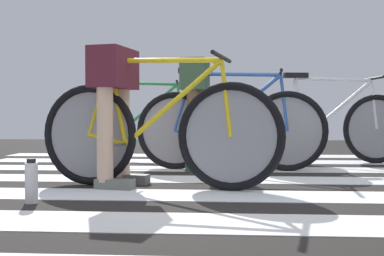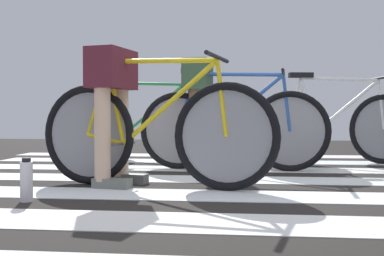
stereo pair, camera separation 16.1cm
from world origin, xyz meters
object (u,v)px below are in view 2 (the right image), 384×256
object	(u,v)px
bicycle_1_of_4	(153,132)
water_bottle	(26,181)
bicycle_2_of_4	(232,128)
bicycle_4_of_4	(145,125)
cyclist_1_of_4	(113,97)
bicycle_3_of_4	(334,127)
cyclist_2_of_4	(198,99)

from	to	relation	value
bicycle_1_of_4	water_bottle	distance (m)	0.92
bicycle_1_of_4	bicycle_2_of_4	xyz separation A→B (m)	(0.51, 1.13, 0.00)
bicycle_4_of_4	cyclist_1_of_4	bearing A→B (deg)	-87.94
bicycle_1_of_4	water_bottle	xyz separation A→B (m)	(-0.62, -0.63, -0.27)
bicycle_1_of_4	bicycle_3_of_4	xyz separation A→B (m)	(1.52, 1.81, 0.00)
bicycle_1_of_4	water_bottle	size ratio (longest dim) A/B	6.78
cyclist_2_of_4	bicycle_4_of_4	xyz separation A→B (m)	(-0.74, 1.14, -0.27)
bicycle_3_of_4	bicycle_4_of_4	distance (m)	2.12
cyclist_1_of_4	bicycle_4_of_4	world-z (taller)	cyclist_1_of_4
bicycle_2_of_4	bicycle_3_of_4	xyz separation A→B (m)	(1.02, 0.68, 0.00)
bicycle_2_of_4	water_bottle	world-z (taller)	bicycle_2_of_4
bicycle_2_of_4	cyclist_2_of_4	size ratio (longest dim) A/B	1.72
water_bottle	bicycle_4_of_4	bearing A→B (deg)	88.44
cyclist_2_of_4	bicycle_2_of_4	bearing A→B (deg)	0.00
cyclist_2_of_4	water_bottle	size ratio (longest dim) A/B	3.99
bicycle_3_of_4	bicycle_4_of_4	bearing A→B (deg)	158.12
cyclist_1_of_4	bicycle_3_of_4	bearing A→B (deg)	55.49
bicycle_3_of_4	cyclist_2_of_4	bearing A→B (deg)	-162.55
bicycle_2_of_4	cyclist_1_of_4	bearing A→B (deg)	-121.93
cyclist_1_of_4	bicycle_2_of_4	distance (m)	1.36
bicycle_3_of_4	water_bottle	xyz separation A→B (m)	(-2.14, -2.44, -0.27)
bicycle_3_of_4	bicycle_1_of_4	bearing A→B (deg)	-138.70
cyclist_1_of_4	cyclist_2_of_4	bearing A→B (deg)	77.29
cyclist_2_of_4	water_bottle	world-z (taller)	cyclist_2_of_4
cyclist_2_of_4	bicycle_4_of_4	size ratio (longest dim) A/B	0.58
bicycle_1_of_4	cyclist_2_of_4	bearing A→B (deg)	92.18
bicycle_1_of_4	cyclist_1_of_4	bearing A→B (deg)	180.00
bicycle_1_of_4	cyclist_1_of_4	world-z (taller)	cyclist_1_of_4
bicycle_2_of_4	cyclist_2_of_4	distance (m)	0.41
cyclist_1_of_4	bicycle_2_of_4	bearing A→B (deg)	64.69
cyclist_1_of_4	bicycle_3_of_4	distance (m)	2.54
bicycle_3_of_4	water_bottle	distance (m)	3.26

